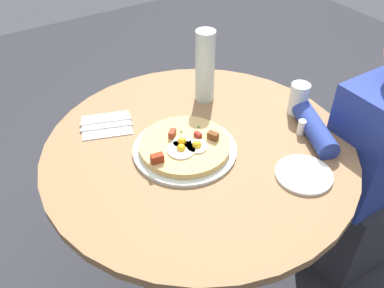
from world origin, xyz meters
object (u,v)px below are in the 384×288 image
fork (107,127)px  bread_plate (304,174)px  breakfast_pizza (185,145)px  pizza_plate (185,149)px  person_seated (368,177)px  knife (106,121)px  water_bottle (205,67)px  water_glass (299,99)px  salt_shaker (302,127)px  dining_table (199,185)px

fork → bread_plate: bearing=-33.0°
breakfast_pizza → fork: 0.30m
pizza_plate → breakfast_pizza: breakfast_pizza is taller
pizza_plate → person_seated: bearing=157.8°
knife → water_bottle: 0.41m
person_seated → bread_plate: 0.49m
fork → knife: (-0.01, -0.03, 0.00)m
water_glass → salt_shaker: size_ratio=2.22×
dining_table → breakfast_pizza: breakfast_pizza is taller
bread_plate → pizza_plate: bearing=-50.3°
dining_table → fork: size_ratio=5.71×
person_seated → breakfast_pizza: 0.77m
bread_plate → knife: size_ratio=0.97×
dining_table → person_seated: size_ratio=0.91×
fork → dining_table: bearing=-29.6°
bread_plate → knife: 0.70m
bread_plate → water_bottle: water_bottle is taller
dining_table → person_seated: (-0.61, 0.26, -0.07)m
water_bottle → salt_shaker: 0.41m
water_glass → salt_shaker: 0.13m
pizza_plate → knife: bearing=-61.2°
water_glass → dining_table: bearing=-3.7°
bread_plate → water_glass: bearing=-129.7°
breakfast_pizza → water_glass: 0.46m
person_seated → knife: size_ratio=6.31×
bread_plate → water_bottle: size_ratio=0.63×
knife → water_glass: water_glass is taller
breakfast_pizza → knife: size_ratio=1.64×
pizza_plate → fork: bearing=-56.0°
salt_shaker → fork: bearing=-34.8°
bread_plate → fork: bearing=-52.8°
bread_plate → water_bottle: 0.53m
pizza_plate → water_bottle: water_bottle is taller
person_seated → bread_plate: person_seated is taller
dining_table → pizza_plate: bearing=-8.2°
person_seated → salt_shaker: bearing=-25.8°
person_seated → fork: person_seated is taller
fork → salt_shaker: (-0.55, 0.38, 0.02)m
breakfast_pizza → salt_shaker: bearing=160.9°
bread_plate → salt_shaker: size_ratio=3.31×
breakfast_pizza → knife: (0.15, -0.28, -0.02)m
salt_shaker → water_glass: bearing=-126.9°
dining_table → knife: (0.21, -0.29, 0.19)m
pizza_plate → salt_shaker: bearing=160.6°
dining_table → water_bottle: size_ratio=3.75×
salt_shaker → breakfast_pizza: bearing=-19.1°
dining_table → knife: 0.40m
pizza_plate → water_glass: water_glass is taller
water_bottle → water_glass: bearing=132.4°
knife → water_bottle: (-0.38, 0.06, 0.13)m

